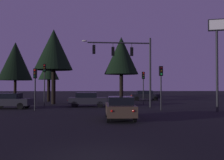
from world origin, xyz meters
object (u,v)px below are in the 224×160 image
object	(u,v)px
store_sign_illuminated	(217,45)
tree_right_cluster	(121,56)
traffic_signal_mast_arm	(129,58)
car_crossing_left	(10,101)
tree_center_horizon	(49,69)
tree_behind_sign	(15,61)
traffic_light_corner_right	(45,76)
car_nearside_lane	(120,107)
traffic_light_far_side	(143,81)
car_far_lane	(145,95)
car_crossing_right	(88,99)
tree_left_far	(54,50)
traffic_light_median	(161,79)
traffic_light_corner_left	(35,80)

from	to	relation	value
store_sign_illuminated	tree_right_cluster	world-z (taller)	tree_right_cluster
traffic_signal_mast_arm	car_crossing_left	bearing A→B (deg)	-176.11
store_sign_illuminated	tree_center_horizon	distance (m)	23.88
tree_behind_sign	tree_right_cluster	distance (m)	18.03
traffic_light_corner_right	tree_behind_sign	world-z (taller)	tree_behind_sign
car_nearside_lane	traffic_light_far_side	bearing A→B (deg)	74.69
traffic_signal_mast_arm	car_far_lane	world-z (taller)	traffic_signal_mast_arm
car_crossing_right	tree_left_far	world-z (taller)	tree_left_far
traffic_light_median	car_far_lane	size ratio (longest dim) A/B	0.90
traffic_light_corner_right	car_far_lane	distance (m)	17.43
tree_behind_sign	traffic_signal_mast_arm	bearing A→B (deg)	-42.61
traffic_signal_mast_arm	car_crossing_left	distance (m)	12.65
traffic_light_corner_right	traffic_light_far_side	bearing A→B (deg)	15.51
tree_left_far	car_far_lane	bearing A→B (deg)	30.84
traffic_light_corner_left	car_far_lane	world-z (taller)	traffic_light_corner_left
car_crossing_right	car_nearside_lane	bearing A→B (deg)	-76.08
car_crossing_left	tree_left_far	xyz separation A→B (m)	(3.12, 6.49, 5.92)
car_crossing_right	tree_behind_sign	world-z (taller)	tree_behind_sign
store_sign_illuminated	tree_center_horizon	xyz separation A→B (m)	(-17.39, 16.34, -1.13)
traffic_signal_mast_arm	tree_right_cluster	bearing A→B (deg)	91.66
car_crossing_right	car_far_lane	xyz separation A→B (m)	(8.37, 12.21, 0.00)
traffic_light_corner_right	traffic_light_far_side	size ratio (longest dim) A/B	1.16
store_sign_illuminated	tree_left_far	xyz separation A→B (m)	(-15.75, 10.81, 0.95)
traffic_light_corner_left	car_crossing_left	xyz separation A→B (m)	(-2.99, 2.25, -1.93)
traffic_light_corner_left	tree_left_far	bearing A→B (deg)	89.13
car_crossing_right	tree_left_far	size ratio (longest dim) A/B	0.45
traffic_light_median	tree_left_far	bearing A→B (deg)	141.11
traffic_light_corner_right	tree_left_far	xyz separation A→B (m)	(0.37, 3.54, 3.43)
traffic_light_corner_left	car_crossing_left	bearing A→B (deg)	143.06
car_far_lane	car_crossing_right	bearing A→B (deg)	-124.43
traffic_light_median	tree_behind_sign	bearing A→B (deg)	135.69
car_far_lane	tree_behind_sign	xyz separation A→B (m)	(-20.40, 1.72, 5.36)
traffic_signal_mast_arm	car_crossing_right	world-z (taller)	traffic_signal_mast_arm
traffic_signal_mast_arm	car_crossing_right	bearing A→B (deg)	165.61
tree_behind_sign	traffic_light_far_side	bearing A→B (deg)	-27.31
car_crossing_right	tree_right_cluster	bearing A→B (deg)	55.16
traffic_signal_mast_arm	traffic_light_corner_right	xyz separation A→B (m)	(-9.10, 2.15, -1.84)
tree_right_cluster	car_crossing_right	bearing A→B (deg)	-124.84
traffic_light_far_side	tree_right_cluster	size ratio (longest dim) A/B	0.46
traffic_light_corner_left	store_sign_illuminated	distance (m)	16.30
car_crossing_left	car_nearside_lane	bearing A→B (deg)	-40.76
tree_center_horizon	tree_right_cluster	world-z (taller)	tree_right_cluster
car_crossing_right	car_far_lane	world-z (taller)	same
traffic_signal_mast_arm	traffic_light_corner_right	distance (m)	9.53
store_sign_illuminated	tree_right_cluster	xyz separation A→B (m)	(-7.22, 12.15, 0.40)
traffic_signal_mast_arm	traffic_light_corner_left	size ratio (longest dim) A/B	1.90
traffic_light_corner_left	traffic_light_corner_right	distance (m)	5.24
traffic_light_far_side	tree_behind_sign	bearing A→B (deg)	152.69
store_sign_illuminated	car_crossing_left	bearing A→B (deg)	167.13
tree_left_far	car_crossing_left	bearing A→B (deg)	-115.69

